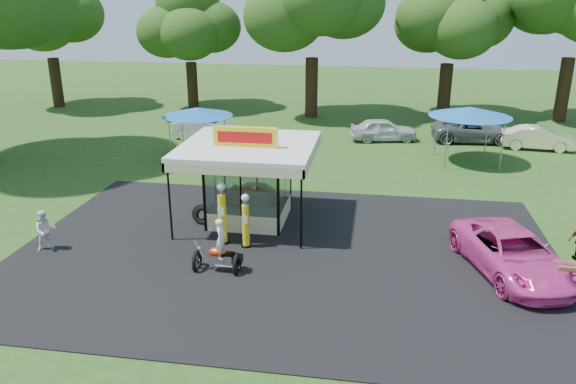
% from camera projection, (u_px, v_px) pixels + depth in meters
% --- Properties ---
extents(ground, '(120.00, 120.00, 0.00)m').
position_uv_depth(ground, '(275.00, 279.00, 19.09)').
color(ground, '#244816').
rests_on(ground, ground).
extents(asphalt_apron, '(20.00, 14.00, 0.04)m').
position_uv_depth(asphalt_apron, '(285.00, 253.00, 20.94)').
color(asphalt_apron, black).
rests_on(asphalt_apron, ground).
extents(gas_station_kiosk, '(5.40, 5.40, 4.18)m').
position_uv_depth(gas_station_kiosk, '(249.00, 181.00, 23.44)').
color(gas_station_kiosk, white).
rests_on(gas_station_kiosk, ground).
extents(gas_pump_left, '(0.47, 0.47, 2.52)m').
position_uv_depth(gas_pump_left, '(222.00, 215.00, 21.37)').
color(gas_pump_left, black).
rests_on(gas_pump_left, ground).
extents(gas_pump_right, '(0.40, 0.40, 2.16)m').
position_uv_depth(gas_pump_right, '(246.00, 222.00, 21.12)').
color(gas_pump_right, black).
rests_on(gas_pump_right, ground).
extents(motorcycle, '(1.72, 0.83, 2.05)m').
position_uv_depth(motorcycle, '(220.00, 251.00, 19.33)').
color(motorcycle, black).
rests_on(motorcycle, ground).
extents(spare_tires, '(0.97, 0.58, 0.83)m').
position_uv_depth(spare_tires, '(202.00, 215.00, 23.53)').
color(spare_tires, black).
rests_on(spare_tires, ground).
extents(a_frame_sign, '(0.64, 0.59, 1.11)m').
position_uv_depth(a_frame_sign, '(564.00, 279.00, 17.90)').
color(a_frame_sign, '#593819').
rests_on(a_frame_sign, ground).
extents(kiosk_car, '(2.82, 1.13, 0.96)m').
position_uv_depth(kiosk_car, '(261.00, 193.00, 25.93)').
color(kiosk_car, yellow).
rests_on(kiosk_car, ground).
extents(pink_sedan, '(4.05, 5.97, 1.52)m').
position_uv_depth(pink_sedan, '(513.00, 253.00, 19.22)').
color(pink_sedan, '#E73E9E').
rests_on(pink_sedan, ground).
extents(spectator_west, '(0.98, 0.95, 1.59)m').
position_uv_depth(spectator_west, '(45.00, 231.00, 20.97)').
color(spectator_west, white).
rests_on(spectator_west, ground).
extents(bg_car_a, '(4.94, 2.79, 1.54)m').
position_uv_depth(bg_car_a, '(207.00, 129.00, 36.89)').
color(bg_car_a, silver).
rests_on(bg_car_a, ground).
extents(bg_car_c, '(4.59, 2.57, 1.47)m').
position_uv_depth(bg_car_c, '(383.00, 130.00, 36.83)').
color(bg_car_c, silver).
rests_on(bg_car_c, ground).
extents(bg_car_d, '(5.47, 2.77, 1.48)m').
position_uv_depth(bg_car_d, '(473.00, 130.00, 36.57)').
color(bg_car_d, '#5A5A5C').
rests_on(bg_car_d, ground).
extents(bg_car_e, '(4.41, 1.91, 1.41)m').
position_uv_depth(bg_car_e, '(538.00, 138.00, 34.79)').
color(bg_car_e, beige).
rests_on(bg_car_e, ground).
extents(tent_west, '(4.14, 4.14, 2.90)m').
position_uv_depth(tent_west, '(197.00, 112.00, 32.80)').
color(tent_west, gray).
rests_on(tent_west, ground).
extents(tent_east, '(4.58, 4.58, 3.20)m').
position_uv_depth(tent_east, '(470.00, 112.00, 31.38)').
color(tent_east, gray).
rests_on(tent_east, ground).
extents(oak_far_a, '(9.66, 9.66, 11.45)m').
position_uv_depth(oak_far_a, '(47.00, 18.00, 45.83)').
color(oak_far_a, black).
rests_on(oak_far_a, ground).
extents(oak_far_b, '(8.76, 8.76, 10.44)m').
position_uv_depth(oak_far_b, '(189.00, 26.00, 45.72)').
color(oak_far_b, black).
rests_on(oak_far_b, ground).
extents(oak_far_c, '(10.92, 10.92, 12.87)m').
position_uv_depth(oak_far_c, '(313.00, 8.00, 41.63)').
color(oak_far_c, black).
rests_on(oak_far_c, ground).
extents(oak_far_d, '(9.38, 9.38, 11.17)m').
position_uv_depth(oak_far_d, '(451.00, 22.00, 42.56)').
color(oak_far_d, black).
rests_on(oak_far_d, ground).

